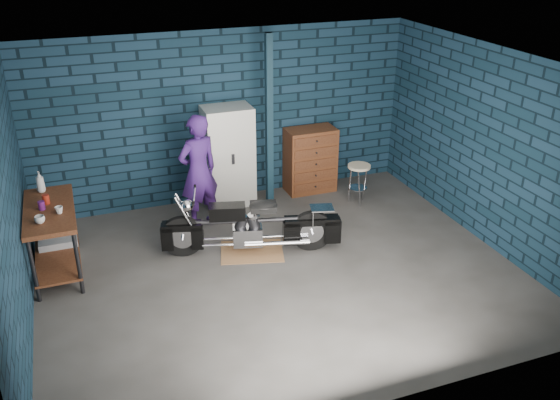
{
  "coord_description": "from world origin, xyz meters",
  "views": [
    {
      "loc": [
        -2.25,
        -6.15,
        4.16
      ],
      "look_at": [
        0.12,
        0.3,
        0.88
      ],
      "focal_mm": 38.0,
      "sensor_mm": 36.0,
      "label": 1
    }
  ],
  "objects_px": {
    "locker": "(229,157)",
    "tool_chest": "(311,160)",
    "workbench": "(55,241)",
    "motorcycle": "(251,222)",
    "person": "(198,172)",
    "storage_bin": "(59,248)",
    "shop_stool": "(358,184)"
  },
  "relations": [
    {
      "from": "storage_bin",
      "to": "locker",
      "type": "xyz_separation_m",
      "value": [
        2.63,
        0.87,
        0.64
      ]
    },
    {
      "from": "motorcycle",
      "to": "tool_chest",
      "type": "distance_m",
      "value": 2.24
    },
    {
      "from": "person",
      "to": "shop_stool",
      "type": "relative_size",
      "value": 2.61
    },
    {
      "from": "motorcycle",
      "to": "shop_stool",
      "type": "height_order",
      "value": "motorcycle"
    },
    {
      "from": "workbench",
      "to": "storage_bin",
      "type": "distance_m",
      "value": 0.46
    },
    {
      "from": "tool_chest",
      "to": "shop_stool",
      "type": "bearing_deg",
      "value": -53.52
    },
    {
      "from": "storage_bin",
      "to": "locker",
      "type": "distance_m",
      "value": 2.85
    },
    {
      "from": "storage_bin",
      "to": "locker",
      "type": "height_order",
      "value": "locker"
    },
    {
      "from": "person",
      "to": "motorcycle",
      "type": "bearing_deg",
      "value": 94.85
    },
    {
      "from": "storage_bin",
      "to": "shop_stool",
      "type": "xyz_separation_m",
      "value": [
        4.55,
        0.16,
        0.17
      ]
    },
    {
      "from": "workbench",
      "to": "person",
      "type": "bearing_deg",
      "value": 17.69
    },
    {
      "from": "shop_stool",
      "to": "motorcycle",
      "type": "bearing_deg",
      "value": -156.5
    },
    {
      "from": "workbench",
      "to": "shop_stool",
      "type": "bearing_deg",
      "value": 6.35
    },
    {
      "from": "motorcycle",
      "to": "tool_chest",
      "type": "relative_size",
      "value": 1.92
    },
    {
      "from": "locker",
      "to": "tool_chest",
      "type": "xyz_separation_m",
      "value": [
        1.4,
        0.0,
        -0.26
      ]
    },
    {
      "from": "person",
      "to": "storage_bin",
      "type": "xyz_separation_m",
      "value": [
        -2.02,
        -0.3,
        -0.7
      ]
    },
    {
      "from": "tool_chest",
      "to": "motorcycle",
      "type": "bearing_deg",
      "value": -133.79
    },
    {
      "from": "person",
      "to": "tool_chest",
      "type": "height_order",
      "value": "person"
    },
    {
      "from": "person",
      "to": "tool_chest",
      "type": "xyz_separation_m",
      "value": [
        2.01,
        0.57,
        -0.31
      ]
    },
    {
      "from": "workbench",
      "to": "tool_chest",
      "type": "height_order",
      "value": "tool_chest"
    },
    {
      "from": "workbench",
      "to": "locker",
      "type": "relative_size",
      "value": 0.88
    },
    {
      "from": "locker",
      "to": "person",
      "type": "bearing_deg",
      "value": -136.92
    },
    {
      "from": "person",
      "to": "shop_stool",
      "type": "xyz_separation_m",
      "value": [
        2.53,
        -0.14,
        -0.53
      ]
    },
    {
      "from": "locker",
      "to": "shop_stool",
      "type": "distance_m",
      "value": 2.1
    },
    {
      "from": "workbench",
      "to": "motorcycle",
      "type": "bearing_deg",
      "value": -8.92
    },
    {
      "from": "motorcycle",
      "to": "workbench",
      "type": "bearing_deg",
      "value": -173.91
    },
    {
      "from": "person",
      "to": "tool_chest",
      "type": "bearing_deg",
      "value": 176.96
    },
    {
      "from": "storage_bin",
      "to": "shop_stool",
      "type": "bearing_deg",
      "value": 2.03
    },
    {
      "from": "tool_chest",
      "to": "shop_stool",
      "type": "distance_m",
      "value": 0.91
    },
    {
      "from": "shop_stool",
      "to": "tool_chest",
      "type": "bearing_deg",
      "value": 126.48
    },
    {
      "from": "workbench",
      "to": "shop_stool",
      "type": "xyz_separation_m",
      "value": [
        4.57,
        0.51,
        -0.13
      ]
    },
    {
      "from": "storage_bin",
      "to": "shop_stool",
      "type": "relative_size",
      "value": 0.75
    }
  ]
}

